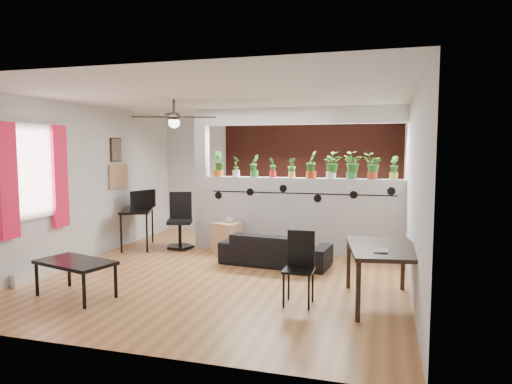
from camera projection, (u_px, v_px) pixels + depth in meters
name	position (u px, v px, depth m)	size (l,w,h in m)	color
room_shell	(232.00, 186.00, 6.94)	(6.30, 7.10, 2.90)	#996232
partition_wall	(301.00, 215.00, 8.22)	(3.60, 0.18, 1.35)	#BCBCC1
ceiling_header	(302.00, 116.00, 8.05)	(3.60, 0.18, 0.30)	silver
pier_column	(202.00, 179.00, 8.68)	(0.22, 0.20, 2.60)	#BCBCC1
brick_panel	(314.00, 176.00, 9.56)	(3.90, 0.05, 2.60)	#A43F2F
vine_decal	(300.00, 193.00, 8.09)	(3.31, 0.01, 0.30)	black
window_assembly	(34.00, 174.00, 6.47)	(0.09, 1.30, 1.55)	white
baseboard_heater	(39.00, 272.00, 6.60)	(0.08, 1.00, 0.18)	silver
corkboard	(118.00, 177.00, 8.55)	(0.03, 0.60, 0.45)	#A4774F
framed_art	(116.00, 150.00, 8.45)	(0.03, 0.34, 0.44)	#8C7259
ceiling_fan	(174.00, 119.00, 6.77)	(1.19, 1.19, 0.43)	black
potted_plant_0	(218.00, 163.00, 8.56)	(0.28, 0.23, 0.48)	orange
potted_plant_1	(236.00, 166.00, 8.47)	(0.24, 0.25, 0.39)	white
potted_plant_2	(254.00, 165.00, 8.37)	(0.27, 0.26, 0.41)	#328936
potted_plant_3	(273.00, 167.00, 8.28)	(0.15, 0.19, 0.36)	red
potted_plant_4	(292.00, 167.00, 8.18)	(0.22, 0.22, 0.36)	gold
potted_plant_5	(311.00, 164.00, 8.08)	(0.26, 0.29, 0.48)	#C33F16
potted_plant_6	(331.00, 164.00, 7.99)	(0.31, 0.31, 0.47)	white
potted_plant_7	(352.00, 164.00, 7.89)	(0.31, 0.28, 0.48)	green
potted_plant_8	(372.00, 165.00, 7.79)	(0.26, 0.23, 0.45)	#C13F1E
potted_plant_9	(394.00, 167.00, 7.70)	(0.21, 0.24, 0.40)	#CED149
sofa	(275.00, 250.00, 7.36)	(1.66, 0.65, 0.49)	black
cube_shelf	(227.00, 237.00, 8.27)	(0.44, 0.39, 0.54)	tan
cup	(230.00, 220.00, 8.23)	(0.12, 0.12, 0.09)	gray
computer_desk	(137.00, 213.00, 8.61)	(0.88, 1.14, 0.74)	black
monitor	(141.00, 203.00, 8.74)	(0.06, 0.34, 0.19)	black
office_chair	(180.00, 224.00, 8.57)	(0.55, 0.56, 1.03)	black
dining_table	(384.00, 253.00, 5.44)	(0.99, 1.41, 0.71)	black
book	(374.00, 250.00, 5.18)	(0.15, 0.20, 0.02)	gray
folding_chair	(300.00, 261.00, 5.52)	(0.36, 0.36, 0.88)	black
coffee_table	(75.00, 265.00, 5.75)	(1.11, 0.80, 0.46)	black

